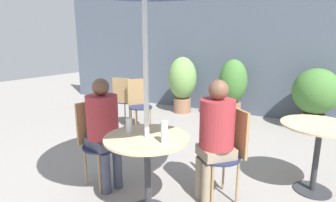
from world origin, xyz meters
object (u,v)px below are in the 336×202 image
at_px(beer_glass_1, 129,125).
at_px(potted_plant_2, 316,94).
at_px(cafe_table_far, 319,139).
at_px(cafe_table_near, 147,154).
at_px(beer_glass_0, 164,132).
at_px(bistro_chair_3, 139,100).
at_px(bistro_chair_1, 96,135).
at_px(seated_person_0, 215,131).
at_px(seated_person_1, 104,124).
at_px(potted_plant_0, 182,81).
at_px(potted_plant_1, 233,86).
at_px(bistro_chair_2, 124,97).
at_px(bistro_chair_0, 229,146).

relative_size(beer_glass_1, potted_plant_2, 0.12).
distance_m(cafe_table_far, beer_glass_1, 1.97).
relative_size(cafe_table_near, beer_glass_0, 4.05).
bearing_deg(bistro_chair_3, bistro_chair_1, -122.17).
bearing_deg(seated_person_0, cafe_table_far, 80.89).
distance_m(cafe_table_far, seated_person_1, 2.27).
distance_m(cafe_table_near, seated_person_1, 0.69).
bearing_deg(potted_plant_0, beer_glass_1, -72.86).
distance_m(bistro_chair_3, seated_person_1, 1.95).
distance_m(cafe_table_far, potted_plant_1, 2.79).
height_order(bistro_chair_2, bistro_chair_3, same).
height_order(bistro_chair_1, potted_plant_2, potted_plant_2).
xyz_separation_m(bistro_chair_2, beer_glass_0, (2.05, -2.12, 0.29)).
bearing_deg(potted_plant_0, potted_plant_1, -1.80).
xyz_separation_m(bistro_chair_2, beer_glass_1, (1.63, -2.05, 0.26)).
bearing_deg(beer_glass_1, beer_glass_0, -10.16).
bearing_deg(seated_person_1, seated_person_0, -59.99).
bearing_deg(potted_plant_1, bistro_chair_3, -130.22).
xyz_separation_m(cafe_table_far, potted_plant_2, (-0.00, 2.40, 0.08)).
bearing_deg(beer_glass_1, potted_plant_2, 65.73).
relative_size(seated_person_1, beer_glass_0, 6.42).
bearing_deg(potted_plant_1, bistro_chair_2, -140.39).
bearing_deg(beer_glass_1, potted_plant_0, 107.14).
height_order(seated_person_1, potted_plant_0, potted_plant_0).
relative_size(bistro_chair_2, potted_plant_0, 0.74).
distance_m(cafe_table_far, potted_plant_2, 2.40).
bearing_deg(potted_plant_0, cafe_table_near, -69.85).
height_order(cafe_table_near, potted_plant_1, potted_plant_1).
distance_m(cafe_table_near, bistro_chair_2, 2.77).
distance_m(bistro_chair_1, seated_person_1, 0.22).
bearing_deg(beer_glass_1, bistro_chair_0, 35.70).
relative_size(cafe_table_far, potted_plant_0, 0.60).
relative_size(bistro_chair_0, bistro_chair_2, 1.00).
distance_m(cafe_table_near, potted_plant_1, 3.49).
height_order(beer_glass_0, potted_plant_2, potted_plant_2).
distance_m(bistro_chair_0, potted_plant_0, 3.49).
relative_size(seated_person_1, beer_glass_1, 8.72).
relative_size(cafe_table_near, potted_plant_1, 0.61).
height_order(potted_plant_0, potted_plant_2, potted_plant_0).
bearing_deg(cafe_table_near, seated_person_0, 45.53).
height_order(cafe_table_far, bistro_chair_0, bistro_chair_0).
height_order(bistro_chair_2, potted_plant_1, potted_plant_1).
relative_size(bistro_chair_1, potted_plant_0, 0.74).
distance_m(seated_person_1, beer_glass_1, 0.48).
xyz_separation_m(bistro_chair_3, beer_glass_1, (1.22, -1.93, 0.26)).
relative_size(bistro_chair_3, seated_person_0, 0.76).
distance_m(bistro_chair_1, beer_glass_1, 0.68).
height_order(beer_glass_0, potted_plant_0, potted_plant_0).
bearing_deg(bistro_chair_2, bistro_chair_3, 158.83).
xyz_separation_m(seated_person_0, seated_person_1, (-1.14, -0.32, -0.01)).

